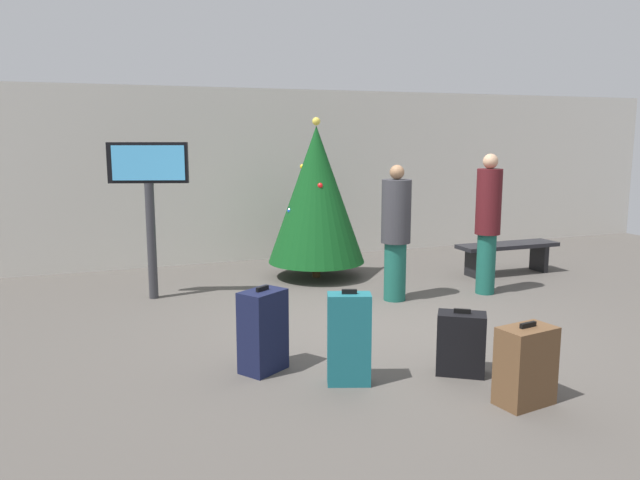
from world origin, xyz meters
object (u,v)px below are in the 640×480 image
at_px(holiday_tree, 316,195).
at_px(waiting_bench, 507,251).
at_px(traveller_1, 488,220).
at_px(suitcase_0, 526,366).
at_px(suitcase_1, 349,339).
at_px(flight_info_kiosk, 149,188).
at_px(suitcase_3, 263,331).
at_px(traveller_0, 396,230).
at_px(suitcase_2, 461,343).

xyz_separation_m(holiday_tree, waiting_bench, (2.83, -0.85, -0.89)).
bearing_deg(traveller_1, waiting_bench, 40.73).
xyz_separation_m(suitcase_0, suitcase_1, (-1.15, 0.88, 0.08)).
relative_size(flight_info_kiosk, suitcase_3, 2.57).
relative_size(holiday_tree, suitcase_1, 2.84).
relative_size(traveller_0, suitcase_3, 2.22).
height_order(holiday_tree, suitcase_1, holiday_tree).
xyz_separation_m(holiday_tree, traveller_0, (0.49, -1.61, -0.33)).
distance_m(traveller_0, suitcase_1, 2.92).
xyz_separation_m(holiday_tree, flight_info_kiosk, (-2.44, -0.39, 0.20)).
distance_m(holiday_tree, traveller_1, 2.51).
height_order(traveller_0, suitcase_2, traveller_0).
relative_size(waiting_bench, suitcase_2, 2.70).
height_order(holiday_tree, waiting_bench, holiday_tree).
height_order(traveller_1, suitcase_0, traveller_1).
height_order(waiting_bench, traveller_0, traveller_0).
xyz_separation_m(holiday_tree, suitcase_2, (-0.15, -4.10, -0.97)).
relative_size(waiting_bench, traveller_1, 0.86).
relative_size(waiting_bench, suitcase_0, 2.41).
relative_size(suitcase_0, suitcase_3, 0.85).
xyz_separation_m(waiting_bench, suitcase_2, (-2.97, -3.25, -0.08)).
relative_size(suitcase_2, suitcase_3, 0.76).
height_order(flight_info_kiosk, traveller_1, flight_info_kiosk).
bearing_deg(suitcase_3, traveller_1, 24.85).
xyz_separation_m(flight_info_kiosk, waiting_bench, (5.27, -0.46, -1.09)).
xyz_separation_m(holiday_tree, suitcase_0, (-0.03, -4.83, -0.93)).
xyz_separation_m(flight_info_kiosk, suitcase_3, (0.65, -3.00, -1.08)).
relative_size(holiday_tree, suitcase_0, 3.52).
bearing_deg(traveller_1, flight_info_kiosk, 162.44).
relative_size(waiting_bench, traveller_0, 0.93).
distance_m(traveller_0, traveller_1, 1.32).
xyz_separation_m(traveller_0, suitcase_3, (-2.28, -1.79, -0.54)).
bearing_deg(suitcase_0, traveller_1, 59.44).
height_order(flight_info_kiosk, suitcase_0, flight_info_kiosk).
bearing_deg(flight_info_kiosk, suitcase_3, -77.73).
height_order(flight_info_kiosk, traveller_0, flight_info_kiosk).
bearing_deg(suitcase_0, holiday_tree, 89.63).
xyz_separation_m(flight_info_kiosk, traveller_1, (4.24, -1.34, -0.45)).
bearing_deg(suitcase_2, holiday_tree, 87.94).
bearing_deg(traveller_0, suitcase_1, -125.45).
bearing_deg(traveller_1, suitcase_0, -120.56).
height_order(flight_info_kiosk, waiting_bench, flight_info_kiosk).
xyz_separation_m(holiday_tree, suitcase_3, (-1.79, -3.40, -0.87)).
xyz_separation_m(suitcase_1, suitcase_2, (1.03, -0.15, -0.12)).
distance_m(holiday_tree, suitcase_0, 4.92).
bearing_deg(traveller_0, waiting_bench, 17.94).
height_order(suitcase_0, suitcase_1, suitcase_1).
bearing_deg(waiting_bench, suitcase_1, -142.28).
bearing_deg(flight_info_kiosk, waiting_bench, -4.94).
bearing_deg(waiting_bench, traveller_0, -162.06).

